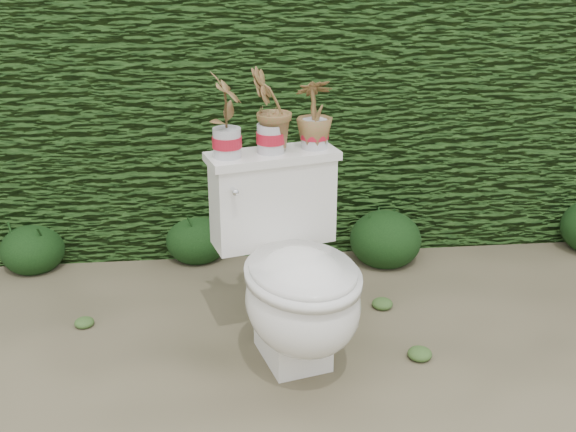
{
  "coord_description": "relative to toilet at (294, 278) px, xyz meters",
  "views": [
    {
      "loc": [
        -0.43,
        -2.25,
        1.58
      ],
      "look_at": [
        -0.18,
        0.27,
        0.55
      ],
      "focal_mm": 45.0,
      "sensor_mm": 36.0,
      "label": 1
    }
  ],
  "objects": [
    {
      "name": "potted_plant_left",
      "position": [
        -0.23,
        0.19,
        0.57
      ],
      "size": [
        0.13,
        0.17,
        0.3
      ],
      "primitive_type": "imported",
      "rotation": [
        0.0,
        0.0,
        1.42
      ],
      "color": "#297825",
      "rests_on": "toilet"
    },
    {
      "name": "potted_plant_right",
      "position": [
        0.11,
        0.27,
        0.55
      ],
      "size": [
        0.17,
        0.17,
        0.25
      ],
      "primitive_type": "imported",
      "rotation": [
        0.0,
        0.0,
        3.34
      ],
      "color": "#297825",
      "rests_on": "toilet"
    },
    {
      "name": "liriope_clump_3",
      "position": [
        0.55,
        0.85,
        -0.21
      ],
      "size": [
        0.36,
        0.36,
        0.29
      ],
      "primitive_type": "ellipsoid",
      "color": "#1B3C15",
      "rests_on": "ground"
    },
    {
      "name": "ground",
      "position": [
        0.17,
        -0.13,
        -0.36
      ],
      "size": [
        60.0,
        60.0,
        0.0
      ],
      "primitive_type": "plane",
      "color": "gray",
      "rests_on": "ground"
    },
    {
      "name": "liriope_clump_2",
      "position": [
        -0.39,
        0.98,
        -0.23
      ],
      "size": [
        0.32,
        0.32,
        0.25
      ],
      "primitive_type": "ellipsoid",
      "color": "#1B3C15",
      "rests_on": "ground"
    },
    {
      "name": "toilet",
      "position": [
        0.0,
        0.0,
        0.0
      ],
      "size": [
        0.61,
        0.77,
        0.78
      ],
      "rotation": [
        0.0,
        0.0,
        0.25
      ],
      "color": "white",
      "rests_on": "ground"
    },
    {
      "name": "potted_plant_center",
      "position": [
        -0.07,
        0.23,
        0.57
      ],
      "size": [
        0.22,
        0.21,
        0.31
      ],
      "primitive_type": "imported",
      "rotation": [
        0.0,
        0.0,
        3.8
      ],
      "color": "#297825",
      "rests_on": "toilet"
    },
    {
      "name": "liriope_clump_1",
      "position": [
        -1.19,
        0.95,
        -0.23
      ],
      "size": [
        0.31,
        0.31,
        0.25
      ],
      "primitive_type": "ellipsoid",
      "color": "#1B3C15",
      "rests_on": "ground"
    },
    {
      "name": "hedge",
      "position": [
        0.17,
        1.47,
        0.44
      ],
      "size": [
        8.0,
        1.0,
        1.6
      ],
      "primitive_type": "cube",
      "color": "#305A1E",
      "rests_on": "ground"
    }
  ]
}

